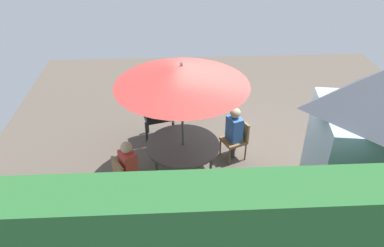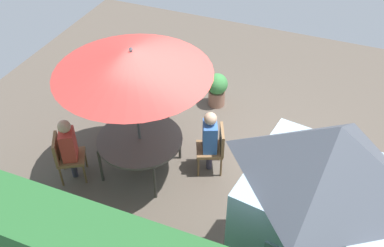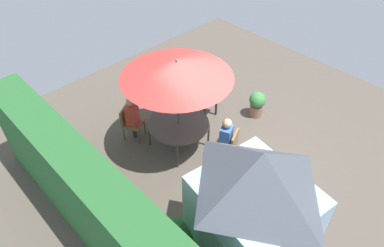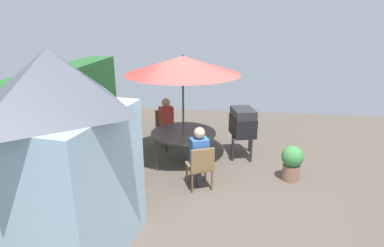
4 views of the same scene
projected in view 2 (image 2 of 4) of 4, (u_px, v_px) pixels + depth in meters
ground_plane at (212, 161)px, 8.30m from camera, size 11.00×11.00×0.00m
garden_shed at (317, 215)px, 5.46m from camera, size 2.05×1.91×2.89m
patio_table at (140, 140)px, 7.70m from camera, size 1.48×1.48×0.74m
patio_umbrella at (132, 62)px, 6.69m from camera, size 2.48×2.48×2.51m
bbq_grill at (148, 85)px, 8.71m from camera, size 0.81×0.67×1.20m
chair_near_shed at (66, 155)px, 7.66m from camera, size 0.63×0.63×0.90m
chair_far_side at (214, 146)px, 7.83m from camera, size 0.61×0.61×0.90m
potted_plant_by_grill at (217, 88)px, 9.38m from camera, size 0.45×0.45×0.75m
person_in_red at (68, 143)px, 7.50m from camera, size 0.38×0.41×1.26m
person_in_blue at (210, 135)px, 7.66m from camera, size 0.35×0.41×1.26m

